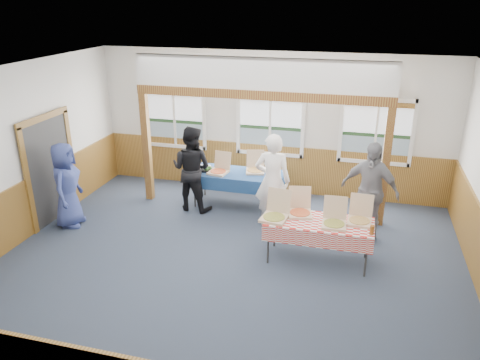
# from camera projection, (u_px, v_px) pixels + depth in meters

# --- Properties ---
(floor) EXTENTS (8.00, 8.00, 0.00)m
(floor) POSITION_uv_depth(u_px,v_px,m) (228.00, 266.00, 7.97)
(floor) COLOR #283441
(floor) RESTS_ON ground
(ceiling) EXTENTS (8.00, 8.00, 0.00)m
(ceiling) POSITION_uv_depth(u_px,v_px,m) (226.00, 76.00, 6.79)
(ceiling) COLOR white
(ceiling) RESTS_ON wall_back
(wall_back) EXTENTS (8.00, 0.00, 8.00)m
(wall_back) POSITION_uv_depth(u_px,v_px,m) (271.00, 124.00, 10.53)
(wall_back) COLOR silver
(wall_back) RESTS_ON floor
(wall_front) EXTENTS (8.00, 0.00, 8.00)m
(wall_front) POSITION_uv_depth(u_px,v_px,m) (118.00, 315.00, 4.24)
(wall_front) COLOR silver
(wall_front) RESTS_ON floor
(wall_left) EXTENTS (0.00, 8.00, 8.00)m
(wall_left) POSITION_uv_depth(u_px,v_px,m) (12.00, 158.00, 8.34)
(wall_left) COLOR silver
(wall_left) RESTS_ON floor
(wainscot_back) EXTENTS (7.98, 0.05, 1.10)m
(wainscot_back) POSITION_uv_depth(u_px,v_px,m) (269.00, 168.00, 10.89)
(wainscot_back) COLOR brown
(wainscot_back) RESTS_ON floor
(wainscot_left) EXTENTS (0.05, 6.98, 1.10)m
(wainscot_left) POSITION_uv_depth(u_px,v_px,m) (23.00, 211.00, 8.72)
(wainscot_left) COLOR brown
(wainscot_left) RESTS_ON floor
(cased_opening) EXTENTS (0.06, 1.30, 2.10)m
(cased_opening) POSITION_uv_depth(u_px,v_px,m) (50.00, 170.00, 9.34)
(cased_opening) COLOR #2F2F2F
(cased_opening) RESTS_ON wall_left
(window_left) EXTENTS (1.56, 0.10, 1.46)m
(window_left) POSITION_uv_depth(u_px,v_px,m) (175.00, 115.00, 11.01)
(window_left) COLOR white
(window_left) RESTS_ON wall_back
(window_mid) EXTENTS (1.56, 0.10, 1.46)m
(window_mid) POSITION_uv_depth(u_px,v_px,m) (270.00, 121.00, 10.46)
(window_mid) COLOR white
(window_mid) RESTS_ON wall_back
(window_right) EXTENTS (1.56, 0.10, 1.46)m
(window_right) POSITION_uv_depth(u_px,v_px,m) (377.00, 128.00, 9.91)
(window_right) COLOR white
(window_right) RESTS_ON wall_back
(post_left) EXTENTS (0.15, 0.15, 2.40)m
(post_left) POSITION_uv_depth(u_px,v_px,m) (147.00, 148.00, 10.19)
(post_left) COLOR #5C2914
(post_left) RESTS_ON floor
(post_right) EXTENTS (0.15, 0.15, 2.40)m
(post_right) POSITION_uv_depth(u_px,v_px,m) (385.00, 168.00, 9.00)
(post_right) COLOR #5C2914
(post_right) RESTS_ON floor
(cross_beam) EXTENTS (5.15, 0.18, 0.18)m
(cross_beam) POSITION_uv_depth(u_px,v_px,m) (260.00, 95.00, 9.12)
(cross_beam) COLOR #5C2914
(cross_beam) RESTS_ON post_left
(table_left) EXTENTS (2.03, 1.09, 0.76)m
(table_left) POSITION_uv_depth(u_px,v_px,m) (238.00, 175.00, 10.03)
(table_left) COLOR #2F2F2F
(table_left) RESTS_ON floor
(table_right) EXTENTS (1.85, 0.93, 0.76)m
(table_right) POSITION_uv_depth(u_px,v_px,m) (319.00, 224.00, 7.88)
(table_right) COLOR #2F2F2F
(table_right) RESTS_ON floor
(pizza_box_a) EXTENTS (0.45, 0.52, 0.42)m
(pizza_box_a) POSITION_uv_depth(u_px,v_px,m) (219.00, 170.00, 9.98)
(pizza_box_a) COLOR #CFB18A
(pizza_box_a) RESTS_ON table_left
(pizza_box_b) EXTENTS (0.48, 0.55, 0.42)m
(pizza_box_b) POSITION_uv_depth(u_px,v_px,m) (255.00, 169.00, 10.05)
(pizza_box_b) COLOR #CFB18A
(pizza_box_b) RESTS_ON table_left
(pizza_box_c) EXTENTS (0.49, 0.57, 0.46)m
(pizza_box_c) POSITION_uv_depth(u_px,v_px,m) (275.00, 215.00, 7.93)
(pizza_box_c) COLOR #CFB18A
(pizza_box_c) RESTS_ON table_right
(pizza_box_d) EXTENTS (0.48, 0.55, 0.43)m
(pizza_box_d) POSITION_uv_depth(u_px,v_px,m) (300.00, 211.00, 8.09)
(pizza_box_d) COLOR #CFB18A
(pizza_box_d) RESTS_ON table_right
(pizza_box_e) EXTENTS (0.41, 0.49, 0.43)m
(pizza_box_e) POSITION_uv_depth(u_px,v_px,m) (334.00, 221.00, 7.71)
(pizza_box_e) COLOR #CFB18A
(pizza_box_e) RESTS_ON table_right
(pizza_box_f) EXTENTS (0.41, 0.49, 0.42)m
(pizza_box_f) POSITION_uv_depth(u_px,v_px,m) (360.00, 219.00, 7.81)
(pizza_box_f) COLOR #CFB18A
(pizza_box_f) RESTS_ON table_right
(veggie_tray) EXTENTS (0.40, 0.40, 0.09)m
(veggie_tray) POSITION_uv_depth(u_px,v_px,m) (205.00, 168.00, 10.18)
(veggie_tray) COLOR black
(veggie_tray) RESTS_ON table_left
(drink_glass) EXTENTS (0.07, 0.07, 0.15)m
(drink_glass) POSITION_uv_depth(u_px,v_px,m) (372.00, 230.00, 7.41)
(drink_glass) COLOR brown
(drink_glass) RESTS_ON table_right
(woman_white) EXTENTS (0.72, 0.50, 1.90)m
(woman_white) POSITION_uv_depth(u_px,v_px,m) (272.00, 181.00, 9.05)
(woman_white) COLOR white
(woman_white) RESTS_ON floor
(woman_black) EXTENTS (0.97, 0.80, 1.82)m
(woman_black) POSITION_uv_depth(u_px,v_px,m) (191.00, 169.00, 9.79)
(woman_black) COLOR black
(woman_black) RESTS_ON floor
(man_blue) EXTENTS (0.70, 0.93, 1.71)m
(man_blue) POSITION_uv_depth(u_px,v_px,m) (66.00, 185.00, 9.11)
(man_blue) COLOR #354386
(man_blue) RESTS_ON floor
(person_grey) EXTENTS (1.19, 0.81, 1.88)m
(person_grey) POSITION_uv_depth(u_px,v_px,m) (369.00, 191.00, 8.62)
(person_grey) COLOR gray
(person_grey) RESTS_ON floor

